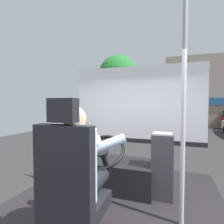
% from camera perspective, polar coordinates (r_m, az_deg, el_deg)
% --- Properties ---
extents(ground, '(18.00, 44.00, 0.06)m').
position_cam_1_polar(ground, '(10.78, 15.06, -8.15)').
color(ground, '#323232').
extents(driver_seat, '(0.48, 0.48, 1.27)m').
position_cam_1_polar(driver_seat, '(1.61, -13.05, -23.19)').
color(driver_seat, black).
rests_on(driver_seat, bus_floor).
extents(bus_driver, '(0.76, 0.59, 0.80)m').
position_cam_1_polar(bus_driver, '(1.63, -11.05, -16.09)').
color(bus_driver, black).
rests_on(bus_driver, driver_seat).
extents(steering_console, '(1.10, 1.02, 0.83)m').
position_cam_1_polar(steering_console, '(2.70, 0.86, -19.12)').
color(steering_console, black).
rests_on(steering_console, bus_floor).
extents(handrail_pole, '(0.04, 0.04, 2.28)m').
position_cam_1_polar(handrail_pole, '(1.87, 22.04, -0.10)').
color(handrail_pole, '#B7B7BC').
rests_on(handrail_pole, bus_floor).
extents(fare_box, '(0.27, 0.23, 0.85)m').
position_cam_1_polar(fare_box, '(2.48, 15.92, -16.29)').
color(fare_box, '#333338').
rests_on(fare_box, bus_floor).
extents(windshield_panel, '(2.50, 0.08, 1.48)m').
position_cam_1_polar(windshield_panel, '(3.46, 7.79, -0.33)').
color(windshield_panel, silver).
extents(street_tree, '(2.75, 2.75, 5.52)m').
position_cam_1_polar(street_tree, '(13.24, 1.85, 11.87)').
color(street_tree, '#4C3828').
rests_on(street_tree, ground).
extents(shop_building, '(9.42, 5.79, 6.08)m').
position_cam_1_polar(shop_building, '(19.66, 30.98, 5.35)').
color(shop_building, gray).
rests_on(shop_building, ground).
extents(parked_car_blue, '(1.76, 4.38, 1.20)m').
position_cam_1_polar(parked_car_blue, '(23.44, 28.91, -1.02)').
color(parked_car_blue, navy).
rests_on(parked_car_blue, ground).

